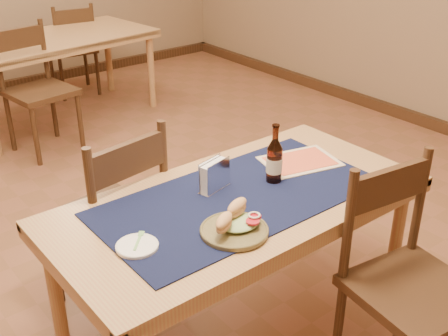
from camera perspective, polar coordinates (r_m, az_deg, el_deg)
room at (r=2.75m, az=-9.46°, el=15.54°), size 6.04×7.04×2.84m
main_table at (r=2.40m, az=1.50°, el=-4.74°), size 1.60×0.80×0.75m
placemat at (r=2.35m, az=1.52°, el=-2.97°), size 1.20×0.60×0.01m
baseboard at (r=3.29m, az=-7.71°, el=-8.19°), size 6.00×7.00×0.10m
back_table at (r=5.22m, az=-16.99°, el=11.72°), size 1.81×1.05×0.75m
chair_main_far at (r=2.71m, az=-11.28°, el=-4.94°), size 0.52×0.52×0.99m
chair_main_near at (r=2.39m, az=18.12°, el=-10.82°), size 0.52×0.52×0.99m
chair_back_near at (r=4.64m, az=-18.48°, el=7.76°), size 0.52×0.52×0.99m
chair_back_far at (r=5.91m, az=-15.11°, el=11.70°), size 0.48×0.48×0.92m
sandwich_plate at (r=2.11m, az=1.11°, el=-5.82°), size 0.26×0.26×0.10m
side_plate at (r=2.06m, az=-8.83°, el=-7.80°), size 0.16×0.16×0.01m
fork at (r=2.08m, az=-8.64°, el=-7.14°), size 0.09×0.10×0.00m
beer_bottle at (r=2.44m, az=5.14°, el=0.75°), size 0.07×0.07×0.27m
napkin_holder at (r=2.38m, az=-1.00°, el=-0.81°), size 0.16×0.09×0.14m
menu_card at (r=2.67m, az=7.72°, el=0.69°), size 0.40×0.33×0.01m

